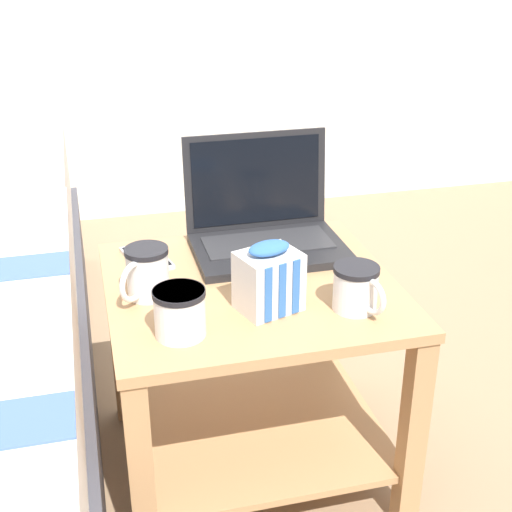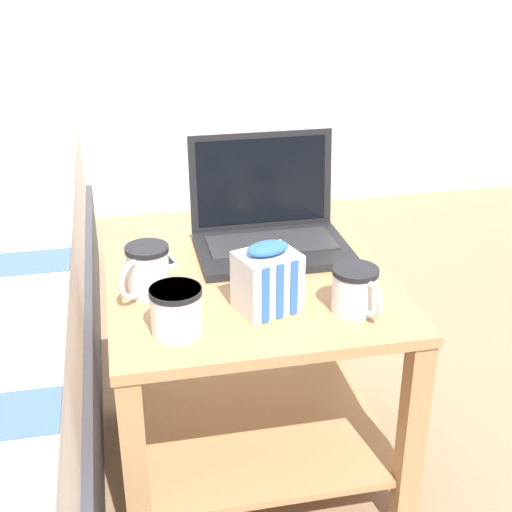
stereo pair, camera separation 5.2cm
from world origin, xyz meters
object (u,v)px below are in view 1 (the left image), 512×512
(mug_front_left, at_px, (180,309))
(mug_front_right, at_px, (147,271))
(mug_mid_center, at_px, (357,286))
(snack_bag, at_px, (269,279))
(laptop, at_px, (265,226))
(cell_phone, at_px, (147,258))

(mug_front_left, height_order, mug_front_right, mug_front_right)
(mug_front_left, xyz_separation_m, mug_mid_center, (0.33, 0.01, -0.00))
(mug_front_left, distance_m, snack_bag, 0.18)
(snack_bag, bearing_deg, laptop, 76.48)
(laptop, xyz_separation_m, mug_mid_center, (0.09, -0.32, 0.00))
(laptop, height_order, mug_front_left, laptop)
(mug_mid_center, distance_m, cell_phone, 0.48)
(mug_front_left, height_order, cell_phone, mug_front_left)
(cell_phone, bearing_deg, laptop, 1.62)
(laptop, distance_m, mug_front_left, 0.41)
(mug_front_right, height_order, mug_mid_center, mug_front_right)
(laptop, distance_m, cell_phone, 0.27)
(mug_mid_center, height_order, cell_phone, mug_mid_center)
(mug_front_right, relative_size, snack_bag, 0.80)
(cell_phone, bearing_deg, snack_bag, -53.58)
(mug_front_right, xyz_separation_m, snack_bag, (0.22, -0.10, 0.01))
(mug_mid_center, xyz_separation_m, snack_bag, (-0.16, 0.04, 0.01))
(snack_bag, bearing_deg, mug_front_right, 154.76)
(laptop, distance_m, mug_front_right, 0.33)
(laptop, relative_size, mug_front_left, 2.53)
(laptop, distance_m, snack_bag, 0.29)
(laptop, xyz_separation_m, cell_phone, (-0.27, -0.01, -0.04))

